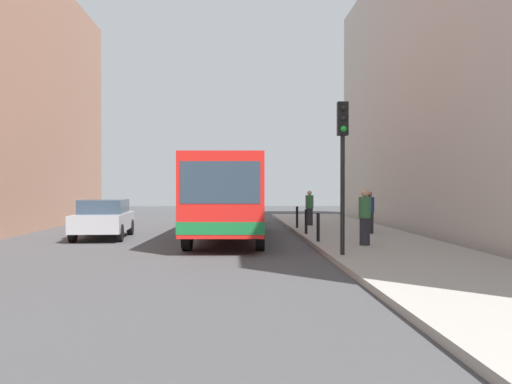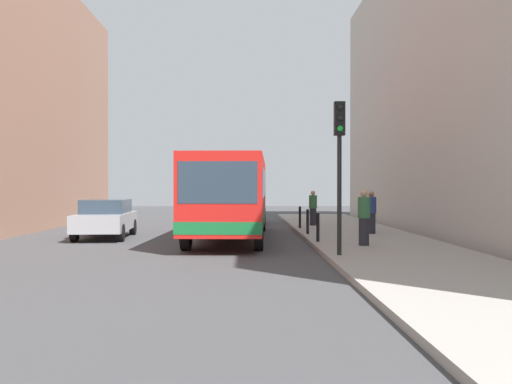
% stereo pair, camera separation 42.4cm
% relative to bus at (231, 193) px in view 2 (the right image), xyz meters
% --- Properties ---
extents(ground_plane, '(80.00, 80.00, 0.00)m').
position_rel_bus_xyz_m(ground_plane, '(-0.50, -3.61, -1.73)').
color(ground_plane, '#424244').
extents(sidewalk, '(4.40, 40.00, 0.15)m').
position_rel_bus_xyz_m(sidewalk, '(4.90, -3.61, -1.65)').
color(sidewalk, '#9E9991').
rests_on(sidewalk, ground).
extents(bus, '(3.00, 11.12, 3.00)m').
position_rel_bus_xyz_m(bus, '(0.00, 0.00, 0.00)').
color(bus, red).
rests_on(bus, ground).
extents(car_beside_bus, '(2.04, 4.48, 1.48)m').
position_rel_bus_xyz_m(car_beside_bus, '(-4.83, 0.41, -0.94)').
color(car_beside_bus, '#A5A8AD').
rests_on(car_beside_bus, ground).
extents(car_behind_bus, '(1.93, 4.43, 1.48)m').
position_rel_bus_xyz_m(car_behind_bus, '(0.33, 9.09, -0.94)').
color(car_behind_bus, maroon).
rests_on(car_behind_bus, ground).
extents(traffic_light, '(0.28, 0.33, 4.10)m').
position_rel_bus_xyz_m(traffic_light, '(3.05, -6.52, 1.28)').
color(traffic_light, black).
rests_on(traffic_light, sidewalk).
extents(bollard_near, '(0.11, 0.11, 0.95)m').
position_rel_bus_xyz_m(bollard_near, '(2.95, -2.74, -1.10)').
color(bollard_near, black).
rests_on(bollard_near, sidewalk).
extents(bollard_mid, '(0.11, 0.11, 0.95)m').
position_rel_bus_xyz_m(bollard_mid, '(2.95, 0.43, -1.10)').
color(bollard_mid, black).
rests_on(bollard_mid, sidewalk).
extents(bollard_far, '(0.11, 0.11, 0.95)m').
position_rel_bus_xyz_m(bollard_far, '(2.95, 3.59, -1.10)').
color(bollard_far, black).
rests_on(bollard_far, sidewalk).
extents(pedestrian_near_signal, '(0.38, 0.38, 1.74)m').
position_rel_bus_xyz_m(pedestrian_near_signal, '(4.23, -4.02, -0.70)').
color(pedestrian_near_signal, '#26262D').
rests_on(pedestrian_near_signal, sidewalk).
extents(pedestrian_mid_sidewalk, '(0.38, 0.38, 1.65)m').
position_rel_bus_xyz_m(pedestrian_mid_sidewalk, '(5.44, 0.46, -0.76)').
color(pedestrian_mid_sidewalk, '#26262D').
rests_on(pedestrian_mid_sidewalk, sidewalk).
extents(pedestrian_far_sidewalk, '(0.38, 0.38, 1.64)m').
position_rel_bus_xyz_m(pedestrian_far_sidewalk, '(3.73, 5.29, -0.76)').
color(pedestrian_far_sidewalk, '#26262D').
rests_on(pedestrian_far_sidewalk, sidewalk).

